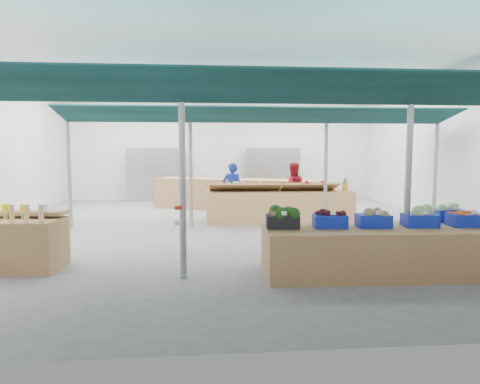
{
  "coord_description": "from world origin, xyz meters",
  "views": [
    {
      "loc": [
        -0.7,
        -10.4,
        1.94
      ],
      "look_at": [
        0.07,
        -1.6,
        1.07
      ],
      "focal_mm": 32.0,
      "sensor_mm": 36.0,
      "label": 1
    }
  ],
  "objects": [
    {
      "name": "veg_counter",
      "position": [
        2.17,
        -4.02,
        0.37
      ],
      "size": [
        3.86,
        1.42,
        0.74
      ],
      "primitive_type": "cube",
      "rotation": [
        0.0,
        0.0,
        -0.04
      ],
      "color": "olive",
      "rests_on": "floor"
    },
    {
      "name": "vendor_right",
      "position": [
        1.96,
        2.04,
        0.79
      ],
      "size": [
        0.77,
        0.6,
        1.57
      ],
      "primitive_type": "imported",
      "rotation": [
        0.0,
        0.0,
        3.13
      ],
      "color": "#A41421",
      "rests_on": "floor"
    },
    {
      "name": "back_shelving_left",
      "position": [
        -2.5,
        6.0,
        1.0
      ],
      "size": [
        2.0,
        0.5,
        2.0
      ],
      "primitive_type": "cube",
      "color": "#B23F33",
      "rests_on": "floor"
    },
    {
      "name": "vendor_left",
      "position": [
        0.16,
        2.04,
        0.79
      ],
      "size": [
        0.58,
        0.38,
        1.57
      ],
      "primitive_type": "imported",
      "rotation": [
        0.0,
        0.0,
        3.13
      ],
      "color": "navy",
      "rests_on": "floor"
    },
    {
      "name": "pole_grid",
      "position": [
        0.75,
        -1.75,
        1.81
      ],
      "size": [
        10.0,
        4.6,
        3.0
      ],
      "color": "gray",
      "rests_on": "floor"
    },
    {
      "name": "crate_carrots",
      "position": [
        3.44,
        -4.07,
        0.85
      ],
      "size": [
        0.53,
        0.42,
        0.29
      ],
      "rotation": [
        0.0,
        0.0,
        -0.08
      ],
      "color": "#1024AF",
      "rests_on": "veg_counter"
    },
    {
      "name": "crate_beets",
      "position": [
        1.27,
        -3.98,
        0.88
      ],
      "size": [
        0.53,
        0.42,
        0.29
      ],
      "rotation": [
        0.0,
        0.0,
        -0.08
      ],
      "color": "#1024AF",
      "rests_on": "veg_counter"
    },
    {
      "name": "crate_extra",
      "position": [
        3.46,
        -3.59,
        0.89
      ],
      "size": [
        0.53,
        0.42,
        0.32
      ],
      "rotation": [
        0.0,
        0.0,
        -0.08
      ],
      "color": "#1024AF",
      "rests_on": "veg_counter"
    },
    {
      "name": "sparrow",
      "position": [
        0.35,
        -4.08,
        0.99
      ],
      "size": [
        0.12,
        0.09,
        0.11
      ],
      "rotation": [
        0.0,
        0.0,
        -0.08
      ],
      "color": "brown",
      "rests_on": "crate_broccoli"
    },
    {
      "name": "bottle_shelf",
      "position": [
        -3.93,
        -3.25,
        0.45
      ],
      "size": [
        1.92,
        1.26,
        1.1
      ],
      "rotation": [
        0.0,
        0.0,
        -0.09
      ],
      "color": "olive",
      "rests_on": "floor"
    },
    {
      "name": "crate_celeriac",
      "position": [
        1.95,
        -4.01,
        0.89
      ],
      "size": [
        0.53,
        0.42,
        0.31
      ],
      "rotation": [
        0.0,
        0.0,
        -0.08
      ],
      "color": "#1024AF",
      "rests_on": "veg_counter"
    },
    {
      "name": "fruit_counter",
      "position": [
        1.36,
        0.94,
        0.42
      ],
      "size": [
        3.94,
        0.97,
        0.84
      ],
      "primitive_type": "cube",
      "rotation": [
        0.0,
        0.0,
        -0.01
      ],
      "color": "olive",
      "rests_on": "floor"
    },
    {
      "name": "pole_ribbon",
      "position": [
        -1.06,
        -4.14,
        1.08
      ],
      "size": [
        0.12,
        0.12,
        0.28
      ],
      "color": "red",
      "rests_on": "pole_grid"
    },
    {
      "name": "apple_heap_yellow",
      "position": [
        0.42,
        0.86,
        1.01
      ],
      "size": [
        1.91,
        0.73,
        0.27
      ],
      "rotation": [
        0.0,
        0.0,
        -0.02
      ],
      "color": "#997247",
      "rests_on": "fruit_counter"
    },
    {
      "name": "back_shelving_right",
      "position": [
        2.0,
        6.0,
        1.0
      ],
      "size": [
        2.0,
        0.5,
        2.0
      ],
      "primitive_type": "cube",
      "color": "#B23F33",
      "rests_on": "floor"
    },
    {
      "name": "apple_heap_red",
      "position": [
        2.16,
        0.84,
        1.01
      ],
      "size": [
        1.51,
        0.72,
        0.27
      ],
      "rotation": [
        0.0,
        0.0,
        -0.02
      ],
      "color": "#997247",
      "rests_on": "fruit_counter"
    },
    {
      "name": "hall",
      "position": [
        0.0,
        1.44,
        2.65
      ],
      "size": [
        13.0,
        13.0,
        13.0
      ],
      "color": "silver",
      "rests_on": "ground"
    },
    {
      "name": "awnings",
      "position": [
        0.75,
        -1.75,
        2.78
      ],
      "size": [
        9.5,
        7.08,
        0.3
      ],
      "color": "black",
      "rests_on": "pole_grid"
    },
    {
      "name": "pineapple",
      "position": [
        3.14,
        0.84,
        1.03
      ],
      "size": [
        0.14,
        0.14,
        0.39
      ],
      "rotation": [
        0.0,
        0.0,
        -0.02
      ],
      "color": "#8C6019",
      "rests_on": "fruit_counter"
    },
    {
      "name": "crate_cabbage",
      "position": [
        2.7,
        -4.04,
        0.9
      ],
      "size": [
        0.53,
        0.42,
        0.35
      ],
      "rotation": [
        0.0,
        0.0,
        -0.08
      ],
      "color": "#1024AF",
      "rests_on": "veg_counter"
    },
    {
      "name": "floor",
      "position": [
        0.0,
        0.0,
        0.0
      ],
      "size": [
        13.0,
        13.0,
        0.0
      ],
      "primitive_type": "plane",
      "color": "slate",
      "rests_on": "ground"
    },
    {
      "name": "crate_broccoli",
      "position": [
        0.52,
        -3.95,
        0.9
      ],
      "size": [
        0.53,
        0.42,
        0.35
      ],
      "rotation": [
        0.0,
        0.0,
        -0.08
      ],
      "color": "black",
      "rests_on": "veg_counter"
    },
    {
      "name": "far_counter",
      "position": [
        0.44,
        3.44,
        0.5
      ],
      "size": [
        5.55,
        3.33,
        1.01
      ],
      "primitive_type": "cube",
      "rotation": [
        0.0,
        0.0,
        -0.43
      ],
      "color": "olive",
      "rests_on": "floor"
    }
  ]
}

